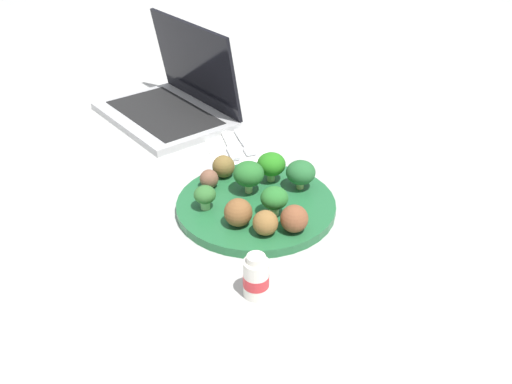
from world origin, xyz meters
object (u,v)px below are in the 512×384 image
yogurt_bottle (256,278)px  laptop (173,100)px  meatball_back_left (294,219)px  knife (228,145)px  meatball_mid_right (238,212)px  fork (245,143)px  broccoli_floret_near_rim (271,164)px  meatball_front_right (265,223)px  broccoli_floret_front_right (274,199)px  meatball_front_left (224,166)px  meatball_mid_left (209,179)px  broccoli_floret_back_right (249,174)px  napkin (236,145)px  broccoli_floret_back_left (205,194)px  plate (256,205)px  broccoli_floret_mid_left (301,173)px

yogurt_bottle → laptop: laptop is taller
meatball_back_left → knife: meatball_back_left is taller
meatball_back_left → knife: bearing=-172.7°
laptop → meatball_mid_right: bearing=6.0°
fork → knife: size_ratio=0.83×
broccoli_floret_near_rim → meatball_front_right: (0.16, -0.05, -0.01)m
broccoli_floret_front_right → meatball_front_left: broccoli_floret_front_right is taller
fork → knife: same height
meatball_mid_left → yogurt_bottle: bearing=4.1°
broccoli_floret_near_rim → meatball_back_left: bearing=-1.7°
broccoli_floret_back_right → meatball_mid_left: (-0.03, -0.07, -0.02)m
napkin → meatball_mid_left: bearing=-25.6°
broccoli_floret_back_left → fork: bearing=152.6°
broccoli_floret_front_right → laptop: 0.49m
plate → knife: 0.24m
plate → knife: bearing=-179.2°
broccoli_floret_mid_left → meatball_mid_left: (-0.04, -0.16, -0.01)m
broccoli_floret_back_right → knife: (-0.21, 0.00, -0.05)m
meatball_front_left → knife: bearing=165.9°
fork → knife: bearing=-90.9°
meatball_front_left → meatball_back_left: (0.20, 0.08, 0.00)m
meatball_mid_left → laptop: bearing=-176.1°
broccoli_floret_mid_left → meatball_front_left: (-0.07, -0.13, -0.01)m
plate → meatball_front_right: (0.09, -0.01, 0.03)m
meatball_front_right → knife: meatball_front_right is taller
plate → napkin: 0.25m
meatball_mid_right → yogurt_bottle: bearing=-2.6°
meatball_mid_right → meatball_front_right: bearing=46.4°
plate → laptop: laptop is taller
plate → broccoli_floret_back_right: size_ratio=4.70×
broccoli_floret_near_rim → meatball_mid_left: broccoli_floret_near_rim is taller
broccoli_floret_near_rim → meatball_front_left: (-0.04, -0.08, -0.01)m
broccoli_floret_back_right → fork: 0.21m
meatball_front_right → meatball_mid_right: size_ratio=0.88×
plate → yogurt_bottle: 0.22m
meatball_front_left → meatball_back_left: bearing=21.6°
broccoli_floret_back_right → meatball_mid_right: bearing=-22.4°
broccoli_floret_near_rim → yogurt_bottle: broccoli_floret_near_rim is taller
meatball_front_right → knife: 0.34m
broccoli_floret_near_rim → laptop: laptop is taller
broccoli_floret_front_right → meatball_mid_left: broccoli_floret_front_right is taller
broccoli_floret_mid_left → meatball_front_left: bearing=-120.0°
broccoli_floret_near_rim → meatball_front_right: size_ratio=1.33×
broccoli_floret_mid_left → laptop: bearing=-155.6°
laptop → meatball_front_left: bearing=9.8°
meatball_mid_right → broccoli_floret_mid_left: bearing=123.0°
yogurt_bottle → laptop: 0.65m
meatball_front_left → yogurt_bottle: size_ratio=0.61×
meatball_mid_right → meatball_front_left: bearing=178.0°
meatball_mid_right → meatball_back_left: bearing=66.0°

